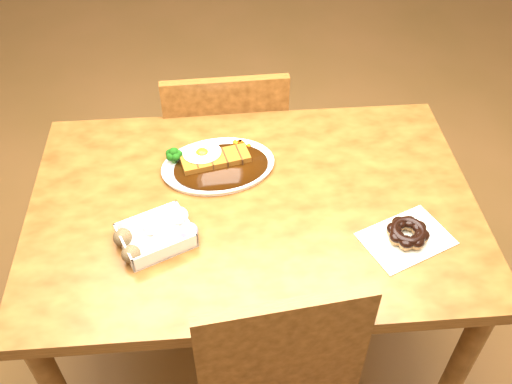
{
  "coord_description": "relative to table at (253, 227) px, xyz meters",
  "views": [
    {
      "loc": [
        -0.08,
        -1.07,
        1.85
      ],
      "look_at": [
        0.01,
        -0.02,
        0.81
      ],
      "focal_mm": 40.0,
      "sensor_mm": 36.0,
      "label": 1
    }
  ],
  "objects": [
    {
      "name": "chair_far",
      "position": [
        -0.06,
        0.53,
        -0.17
      ],
      "size": [
        0.43,
        0.43,
        0.87
      ],
      "rotation": [
        0.0,
        0.0,
        3.17
      ],
      "color": "#48270E",
      "rests_on": "ground"
    },
    {
      "name": "ground",
      "position": [
        0.0,
        0.0,
        -0.65
      ],
      "size": [
        6.0,
        6.0,
        0.0
      ],
      "primitive_type": "plane",
      "color": "brown",
      "rests_on": "ground"
    },
    {
      "name": "katsu_curry_plate",
      "position": [
        -0.09,
        0.15,
        0.11
      ],
      "size": [
        0.35,
        0.27,
        0.06
      ],
      "rotation": [
        0.0,
        0.0,
        0.16
      ],
      "color": "white",
      "rests_on": "table"
    },
    {
      "name": "donut_box",
      "position": [
        -0.25,
        -0.12,
        0.12
      ],
      "size": [
        0.21,
        0.19,
        0.05
      ],
      "rotation": [
        0.0,
        0.0,
        0.43
      ],
      "color": "white",
      "rests_on": "table"
    },
    {
      "name": "pon_de_ring",
      "position": [
        0.38,
        -0.16,
        0.12
      ],
      "size": [
        0.26,
        0.22,
        0.04
      ],
      "rotation": [
        0.0,
        0.0,
        0.41
      ],
      "color": "silver",
      "rests_on": "table"
    },
    {
      "name": "table",
      "position": [
        0.0,
        0.0,
        0.0
      ],
      "size": [
        1.2,
        0.8,
        0.75
      ],
      "color": "#48270E",
      "rests_on": "ground"
    }
  ]
}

